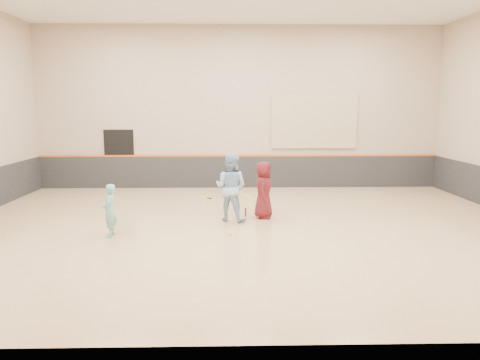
{
  "coord_description": "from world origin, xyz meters",
  "views": [
    {
      "loc": [
        -0.4,
        -11.56,
        3.0
      ],
      "look_at": [
        -0.11,
        0.4,
        1.15
      ],
      "focal_mm": 35.0,
      "sensor_mm": 36.0,
      "label": 1
    }
  ],
  "objects_px": {
    "spare_racket": "(204,197)",
    "girl": "(110,211)",
    "instructor": "(231,187)",
    "young_man": "(263,190)"
  },
  "relations": [
    {
      "from": "instructor",
      "to": "spare_racket",
      "type": "distance_m",
      "value": 3.5
    },
    {
      "from": "girl",
      "to": "spare_racket",
      "type": "xyz_separation_m",
      "value": [
        1.95,
        4.77,
        -0.6
      ]
    },
    {
      "from": "girl",
      "to": "young_man",
      "type": "relative_size",
      "value": 0.8
    },
    {
      "from": "instructor",
      "to": "spare_racket",
      "type": "xyz_separation_m",
      "value": [
        -0.9,
        3.26,
        -0.88
      ]
    },
    {
      "from": "spare_racket",
      "to": "young_man",
      "type": "bearing_deg",
      "value": -58.83
    },
    {
      "from": "girl",
      "to": "instructor",
      "type": "xyz_separation_m",
      "value": [
        2.85,
        1.51,
        0.28
      ]
    },
    {
      "from": "instructor",
      "to": "girl",
      "type": "bearing_deg",
      "value": 51.77
    },
    {
      "from": "girl",
      "to": "spare_racket",
      "type": "bearing_deg",
      "value": 153.82
    },
    {
      "from": "spare_racket",
      "to": "girl",
      "type": "bearing_deg",
      "value": -112.18
    },
    {
      "from": "young_man",
      "to": "spare_racket",
      "type": "relative_size",
      "value": 2.37
    }
  ]
}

